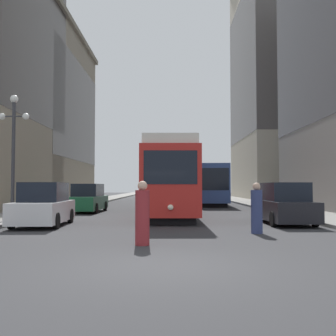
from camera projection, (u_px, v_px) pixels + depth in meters
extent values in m
plane|color=#303033|center=(163.00, 266.00, 8.38)|extent=(200.00, 200.00, 0.00)
cube|color=gray|center=(102.00, 200.00, 48.39)|extent=(3.02, 120.00, 0.15)
cube|color=gray|center=(236.00, 200.00, 48.29)|extent=(3.02, 120.00, 0.15)
cube|color=black|center=(169.00, 212.00, 23.83)|extent=(2.38, 13.38, 0.35)
cube|color=red|center=(169.00, 182.00, 23.91)|extent=(2.78, 14.55, 3.10)
cube|color=black|center=(169.00, 170.00, 23.94)|extent=(2.80, 13.97, 1.08)
cube|color=silver|center=(169.00, 152.00, 23.99)|extent=(2.57, 14.26, 0.44)
cube|color=black|center=(170.00, 167.00, 16.71)|extent=(2.21, 0.11, 1.40)
sphere|color=#F2EACC|center=(170.00, 207.00, 16.56)|extent=(0.24, 0.24, 0.24)
cube|color=black|center=(209.00, 203.00, 36.91)|extent=(2.60, 11.27, 0.35)
cube|color=#334C8C|center=(209.00, 184.00, 36.99)|extent=(3.02, 12.26, 3.10)
cube|color=black|center=(209.00, 178.00, 37.01)|extent=(3.03, 11.77, 1.30)
cube|color=black|center=(214.00, 179.00, 30.95)|extent=(2.31, 0.17, 1.71)
cylinder|color=black|center=(11.00, 221.00, 15.64)|extent=(0.21, 0.65, 0.64)
cylinder|color=black|center=(32.00, 216.00, 18.33)|extent=(0.21, 0.65, 0.64)
cylinder|color=black|center=(56.00, 221.00, 15.70)|extent=(0.21, 0.65, 0.64)
cylinder|color=black|center=(70.00, 216.00, 18.39)|extent=(0.21, 0.65, 0.64)
cube|color=silver|center=(43.00, 211.00, 17.03)|extent=(1.98, 4.42, 0.84)
cube|color=black|center=(44.00, 192.00, 17.17)|extent=(1.68, 2.46, 0.80)
cylinder|color=black|center=(68.00, 208.00, 24.60)|extent=(0.20, 0.64, 0.64)
cylinder|color=black|center=(80.00, 206.00, 27.58)|extent=(0.20, 0.64, 0.64)
cylinder|color=black|center=(96.00, 208.00, 24.54)|extent=(0.20, 0.64, 0.64)
cylinder|color=black|center=(105.00, 206.00, 27.52)|extent=(0.20, 0.64, 0.64)
cube|color=#14512D|center=(88.00, 203.00, 26.07)|extent=(1.93, 4.86, 0.84)
cube|color=black|center=(88.00, 190.00, 26.23)|extent=(1.65, 2.69, 0.80)
cylinder|color=black|center=(293.00, 214.00, 19.39)|extent=(0.19, 0.64, 0.64)
cylinder|color=black|center=(315.00, 219.00, 16.52)|extent=(0.19, 0.64, 0.64)
cylinder|color=black|center=(257.00, 214.00, 19.38)|extent=(0.19, 0.64, 0.64)
cylinder|color=black|center=(273.00, 219.00, 16.51)|extent=(0.19, 0.64, 0.64)
cube|color=black|center=(284.00, 210.00, 17.96)|extent=(1.85, 4.66, 0.84)
cube|color=black|center=(284.00, 192.00, 17.88)|extent=(1.61, 2.57, 0.80)
cylinder|color=navy|center=(257.00, 212.00, 14.27)|extent=(0.40, 0.40, 1.53)
sphere|color=tan|center=(256.00, 187.00, 14.31)|extent=(0.27, 0.27, 0.27)
cylinder|color=maroon|center=(142.00, 218.00, 11.45)|extent=(0.41, 0.41, 1.55)
sphere|color=tan|center=(142.00, 186.00, 11.49)|extent=(0.28, 0.28, 0.28)
cylinder|color=#333338|center=(13.00, 161.00, 18.64)|extent=(0.16, 0.16, 5.39)
sphere|color=white|center=(14.00, 99.00, 18.77)|extent=(0.36, 0.36, 0.36)
sphere|color=white|center=(2.00, 116.00, 18.74)|extent=(0.31, 0.31, 0.31)
sphere|color=white|center=(26.00, 116.00, 18.73)|extent=(0.31, 0.31, 0.31)
cube|color=#333338|center=(14.00, 116.00, 18.73)|extent=(1.10, 0.06, 0.06)
cube|color=gray|center=(29.00, 120.00, 42.51)|extent=(10.47, 18.34, 17.30)
cube|color=#494440|center=(29.00, 111.00, 42.55)|extent=(10.51, 18.38, 10.38)
cube|color=gray|center=(30.00, 36.00, 42.91)|extent=(11.07, 18.94, 0.50)
cube|color=#B2A893|center=(295.00, 80.00, 53.62)|extent=(14.31, 18.88, 31.31)
cube|color=#595451|center=(295.00, 69.00, 53.69)|extent=(14.35, 18.92, 18.79)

